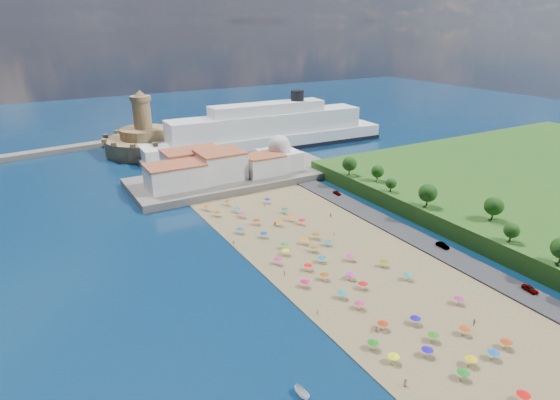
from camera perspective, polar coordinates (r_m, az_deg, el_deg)
ground at (r=139.44m, az=3.72°, el=-6.56°), size 700.00×700.00×0.00m
terrace at (r=202.57m, az=-5.31°, el=2.80°), size 90.00×36.00×3.00m
jetty at (r=227.11m, az=-14.11°, el=4.18°), size 18.00×70.00×2.40m
waterfront_buildings at (r=196.47m, az=-8.91°, el=4.00°), size 57.00×29.00×11.00m
domed_building at (r=207.42m, az=-0.11°, el=5.48°), size 16.00×16.00×15.00m
fortress at (r=253.86m, az=-16.17°, el=7.00°), size 40.00×40.00×32.40m
cruise_ship at (r=253.15m, az=-1.48°, el=8.27°), size 136.46×25.29×29.66m
beach_parasols at (r=130.30m, az=5.93°, el=-7.67°), size 32.97×117.48×2.20m
beachgoers at (r=136.38m, az=3.87°, el=-6.70°), size 39.53×94.18×1.84m
parked_cars at (r=153.27m, az=17.31°, el=-4.30°), size 2.14×85.59×1.44m
hillside_trees at (r=159.91m, az=20.01°, el=-0.09°), size 16.33×103.40×7.99m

